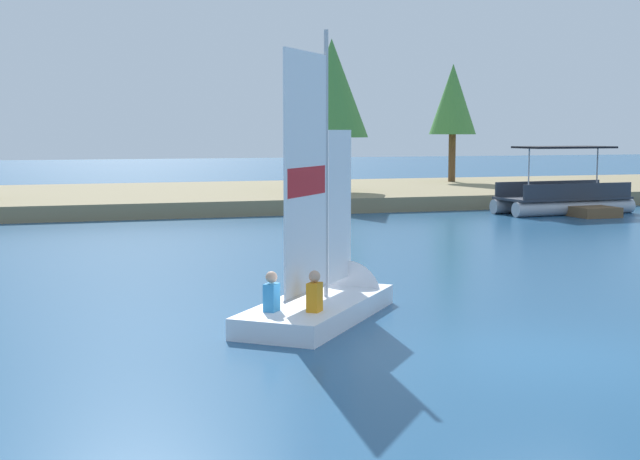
{
  "coord_description": "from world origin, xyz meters",
  "views": [
    {
      "loc": [
        -7.37,
        -11.86,
        3.42
      ],
      "look_at": [
        -1.27,
        7.43,
        1.2
      ],
      "focal_mm": 50.79,
      "sensor_mm": 36.0,
      "label": 1
    }
  ],
  "objects_px": {
    "shoreline_tree_centre": "(453,100)",
    "wooden_dock": "(566,208)",
    "pontoon_boat": "(563,197)",
    "sailboat": "(334,292)",
    "shoreline_tree_midleft": "(332,89)"
  },
  "relations": [
    {
      "from": "wooden_dock",
      "to": "sailboat",
      "type": "xyz_separation_m",
      "value": [
        -15.94,
        -16.91,
        0.18
      ]
    },
    {
      "from": "shoreline_tree_centre",
      "to": "pontoon_boat",
      "type": "relative_size",
      "value": 1.1
    },
    {
      "from": "shoreline_tree_centre",
      "to": "sailboat",
      "type": "bearing_deg",
      "value": -119.53
    },
    {
      "from": "shoreline_tree_centre",
      "to": "sailboat",
      "type": "distance_m",
      "value": 34.06
    },
    {
      "from": "shoreline_tree_centre",
      "to": "pontoon_boat",
      "type": "xyz_separation_m",
      "value": [
        -1.05,
        -12.7,
        -4.43
      ]
    },
    {
      "from": "wooden_dock",
      "to": "sailboat",
      "type": "relative_size",
      "value": 0.95
    },
    {
      "from": "wooden_dock",
      "to": "pontoon_boat",
      "type": "bearing_deg",
      "value": -143.78
    },
    {
      "from": "wooden_dock",
      "to": "shoreline_tree_midleft",
      "type": "bearing_deg",
      "value": 138.27
    },
    {
      "from": "pontoon_boat",
      "to": "wooden_dock",
      "type": "bearing_deg",
      "value": 32.15
    },
    {
      "from": "pontoon_boat",
      "to": "shoreline_tree_midleft",
      "type": "bearing_deg",
      "value": 131.88
    },
    {
      "from": "sailboat",
      "to": "pontoon_boat",
      "type": "height_order",
      "value": "sailboat"
    },
    {
      "from": "shoreline_tree_midleft",
      "to": "wooden_dock",
      "type": "xyz_separation_m",
      "value": [
        8.04,
        -7.17,
        -5.16
      ]
    },
    {
      "from": "shoreline_tree_midleft",
      "to": "shoreline_tree_centre",
      "type": "height_order",
      "value": "shoreline_tree_midleft"
    },
    {
      "from": "shoreline_tree_midleft",
      "to": "wooden_dock",
      "type": "height_order",
      "value": "shoreline_tree_midleft"
    },
    {
      "from": "shoreline_tree_centre",
      "to": "wooden_dock",
      "type": "bearing_deg",
      "value": -93.19
    }
  ]
}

